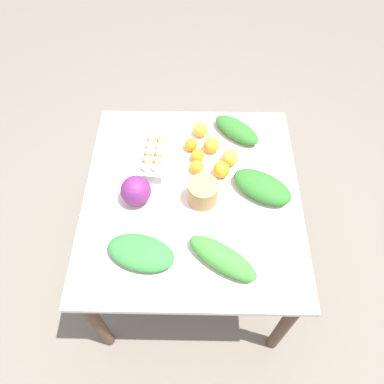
% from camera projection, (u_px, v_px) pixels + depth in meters
% --- Properties ---
extents(ground_plane, '(8.00, 8.00, 0.00)m').
position_uv_depth(ground_plane, '(192.00, 259.00, 2.41)').
color(ground_plane, '#70665B').
extents(dining_table, '(1.14, 1.04, 0.74)m').
position_uv_depth(dining_table, '(192.00, 205.00, 1.88)').
color(dining_table, silver).
rests_on(dining_table, ground_plane).
extents(cabbage_purple, '(0.14, 0.14, 0.14)m').
position_uv_depth(cabbage_purple, '(136.00, 191.00, 1.73)').
color(cabbage_purple, '#6B2366').
rests_on(cabbage_purple, dining_table).
extents(egg_carton, '(0.29, 0.14, 0.09)m').
position_uv_depth(egg_carton, '(154.00, 157.00, 1.88)').
color(egg_carton, '#A8A8A3').
rests_on(egg_carton, dining_table).
extents(paper_bag, '(0.14, 0.14, 0.12)m').
position_uv_depth(paper_bag, '(203.00, 193.00, 1.74)').
color(paper_bag, '#A87F51').
rests_on(paper_bag, dining_table).
extents(greens_bunch_chard, '(0.29, 0.33, 0.08)m').
position_uv_depth(greens_bunch_chard, '(262.00, 187.00, 1.78)').
color(greens_bunch_chard, '#2D6B28').
rests_on(greens_bunch_chard, dining_table).
extents(greens_bunch_kale, '(0.24, 0.33, 0.07)m').
position_uv_depth(greens_bunch_kale, '(141.00, 253.00, 1.59)').
color(greens_bunch_kale, '#337538').
rests_on(greens_bunch_kale, dining_table).
extents(greens_bunch_beet_tops, '(0.27, 0.29, 0.08)m').
position_uv_depth(greens_bunch_beet_tops, '(237.00, 130.00, 1.99)').
color(greens_bunch_beet_tops, '#2D6B28').
rests_on(greens_bunch_beet_tops, dining_table).
extents(greens_bunch_scallion, '(0.28, 0.34, 0.08)m').
position_uv_depth(greens_bunch_scallion, '(222.00, 258.00, 1.57)').
color(greens_bunch_scallion, '#3D8433').
rests_on(greens_bunch_scallion, dining_table).
extents(orange_0, '(0.08, 0.08, 0.08)m').
position_uv_depth(orange_0, '(212.00, 145.00, 1.93)').
color(orange_0, orange).
rests_on(orange_0, dining_table).
extents(orange_1, '(0.08, 0.08, 0.08)m').
position_uv_depth(orange_1, '(201.00, 129.00, 1.99)').
color(orange_1, '#F9A833').
rests_on(orange_1, dining_table).
extents(orange_2, '(0.08, 0.08, 0.08)m').
position_uv_depth(orange_2, '(230.00, 158.00, 1.88)').
color(orange_2, '#F9A833').
rests_on(orange_2, dining_table).
extents(orange_3, '(0.07, 0.07, 0.07)m').
position_uv_depth(orange_3, '(197.00, 167.00, 1.85)').
color(orange_3, orange).
rests_on(orange_3, dining_table).
extents(orange_4, '(0.07, 0.07, 0.07)m').
position_uv_depth(orange_4, '(198.00, 156.00, 1.90)').
color(orange_4, orange).
rests_on(orange_4, dining_table).
extents(orange_5, '(0.08, 0.08, 0.08)m').
position_uv_depth(orange_5, '(221.00, 169.00, 1.84)').
color(orange_5, orange).
rests_on(orange_5, dining_table).
extents(orange_6, '(0.07, 0.07, 0.07)m').
position_uv_depth(orange_6, '(191.00, 145.00, 1.94)').
color(orange_6, orange).
rests_on(orange_6, dining_table).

